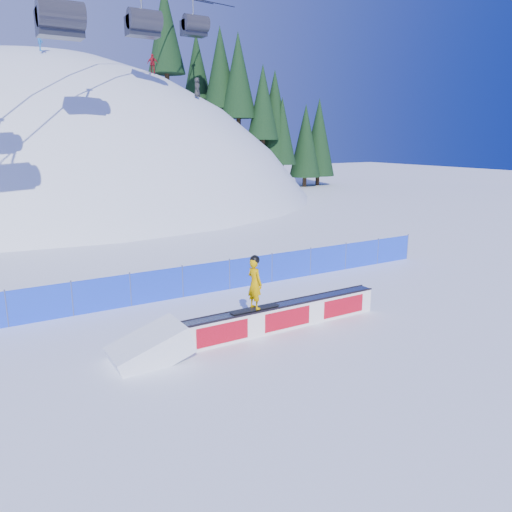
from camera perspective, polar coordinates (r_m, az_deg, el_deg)
ground at (r=15.87m, az=1.43°, el=-8.49°), size 160.00×160.00×0.00m
snow_hill at (r=59.98m, az=-21.02°, el=-11.04°), size 64.00×64.00×64.00m
treeline at (r=62.31m, az=0.11°, el=16.33°), size 21.19×10.90×18.79m
safety_fence at (r=19.42m, az=-5.66°, el=-2.54°), size 22.05×0.05×1.30m
rail_box at (r=15.88m, az=3.17°, el=-6.88°), size 7.04×0.56×0.84m
snow_ramp at (r=14.20m, az=-11.96°, el=-11.52°), size 2.21×1.39×1.37m
snowboarder at (r=14.93m, az=-0.14°, el=-3.10°), size 1.62×0.62×1.69m
distant_skiers at (r=44.20m, az=-18.18°, el=20.02°), size 17.60×8.64×5.68m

